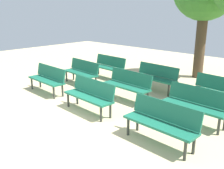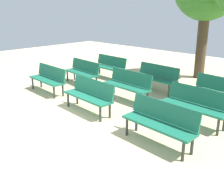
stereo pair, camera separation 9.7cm
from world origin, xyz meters
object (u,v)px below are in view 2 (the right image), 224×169
at_px(bench_r1_c2, 195,103).
at_px(bench_r2_c0, 109,65).
at_px(bench_r0_c2, 160,121).
at_px(bench_r1_c1, 128,84).
at_px(bench_r2_c2, 220,91).
at_px(bench_r0_c0, 48,77).
at_px(bench_r0_c1, 90,94).
at_px(bench_r2_c1, 156,76).
at_px(bench_r1_c0, 83,71).

height_order(bench_r1_c2, bench_r2_c0, same).
relative_size(bench_r0_c2, bench_r1_c1, 1.00).
bearing_deg(bench_r1_c1, bench_r1_c2, -1.61).
distance_m(bench_r0_c2, bench_r2_c2, 2.79).
height_order(bench_r0_c0, bench_r0_c2, same).
distance_m(bench_r2_c0, bench_r2_c2, 4.57).
xyz_separation_m(bench_r0_c0, bench_r1_c2, (4.65, 1.14, 0.00)).
bearing_deg(bench_r0_c0, bench_r0_c1, -1.95).
bearing_deg(bench_r2_c1, bench_r2_c0, -179.38).
height_order(bench_r0_c1, bench_r0_c2, same).
height_order(bench_r1_c0, bench_r2_c2, same).
bearing_deg(bench_r0_c1, bench_r1_c0, 146.69).
bearing_deg(bench_r0_c1, bench_r1_c1, 87.92).
relative_size(bench_r0_c0, bench_r2_c2, 0.99).
height_order(bench_r1_c2, bench_r2_c1, same).
distance_m(bench_r0_c0, bench_r1_c1, 2.71).
bearing_deg(bench_r0_c2, bench_r0_c1, 178.79).
distance_m(bench_r2_c0, bench_r2_c1, 2.33).
distance_m(bench_r0_c1, bench_r2_c1, 2.82).
bearing_deg(bench_r2_c2, bench_r0_c0, -147.32).
xyz_separation_m(bench_r0_c1, bench_r0_c2, (2.33, -0.13, 0.00)).
height_order(bench_r2_c0, bench_r2_c2, same).
bearing_deg(bench_r2_c0, bench_r1_c2, -17.18).
bearing_deg(bench_r2_c1, bench_r1_c1, -90.94).
relative_size(bench_r0_c1, bench_r1_c1, 1.00).
relative_size(bench_r0_c1, bench_r1_c0, 0.99).
xyz_separation_m(bench_r0_c1, bench_r1_c2, (2.39, 1.30, 0.00)).
height_order(bench_r1_c1, bench_r2_c2, same).
xyz_separation_m(bench_r0_c2, bench_r2_c2, (0.10, 2.79, 0.00)).
distance_m(bench_r0_c2, bench_r1_c2, 1.42).
bearing_deg(bench_r1_c0, bench_r1_c2, 0.56).
xyz_separation_m(bench_r0_c0, bench_r1_c1, (2.38, 1.30, 0.00)).
xyz_separation_m(bench_r0_c1, bench_r1_c1, (0.11, 1.45, 0.00)).
xyz_separation_m(bench_r1_c1, bench_r2_c1, (0.09, 1.36, 0.00)).
bearing_deg(bench_r1_c0, bench_r1_c1, 1.00).
bearing_deg(bench_r2_c0, bench_r0_c0, -90.42).
relative_size(bench_r0_c2, bench_r2_c2, 0.99).
xyz_separation_m(bench_r0_c0, bench_r2_c1, (2.46, 2.66, 0.00)).
relative_size(bench_r0_c1, bench_r1_c2, 1.00).
xyz_separation_m(bench_r1_c0, bench_r1_c2, (4.59, -0.28, 0.00)).
xyz_separation_m(bench_r0_c2, bench_r2_c0, (-4.47, 3.03, 0.00)).
bearing_deg(bench_r1_c1, bench_r0_c2, -33.06).
bearing_deg(bench_r2_c1, bench_r1_c0, -150.01).
bearing_deg(bench_r0_c0, bench_r2_c0, 89.26).
xyz_separation_m(bench_r1_c0, bench_r1_c1, (2.32, -0.12, 0.00)).
relative_size(bench_r1_c0, bench_r1_c1, 1.01).
relative_size(bench_r0_c0, bench_r0_c1, 1.00).
relative_size(bench_r1_c2, bench_r2_c1, 1.00).
height_order(bench_r0_c2, bench_r2_c1, same).
relative_size(bench_r0_c2, bench_r1_c2, 1.00).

